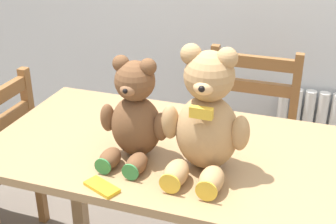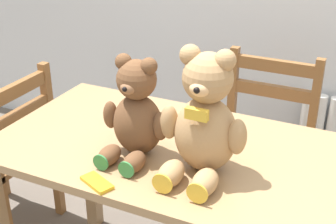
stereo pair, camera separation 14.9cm
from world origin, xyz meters
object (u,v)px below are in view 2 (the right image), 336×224
(teddy_bear_left, at_px, (136,114))
(teddy_bear_right, at_px, (203,121))
(chocolate_bar, at_px, (97,183))
(wooden_chair_behind, at_px, (261,146))
(wooden_chair_side, at_px, (3,152))

(teddy_bear_left, xyz_separation_m, teddy_bear_right, (0.24, -0.00, 0.03))
(chocolate_bar, bearing_deg, wooden_chair_behind, 74.13)
(chocolate_bar, bearing_deg, teddy_bear_left, 84.55)
(teddy_bear_left, distance_m, chocolate_bar, 0.26)
(teddy_bear_left, height_order, teddy_bear_right, teddy_bear_right)
(wooden_chair_behind, xyz_separation_m, teddy_bear_right, (-0.02, -0.76, 0.48))
(wooden_chair_behind, distance_m, chocolate_bar, 1.05)
(chocolate_bar, bearing_deg, wooden_chair_side, 153.07)
(teddy_bear_right, xyz_separation_m, chocolate_bar, (-0.26, -0.21, -0.17))
(wooden_chair_side, relative_size, chocolate_bar, 7.49)
(teddy_bear_left, relative_size, chocolate_bar, 3.05)
(wooden_chair_side, distance_m, teddy_bear_right, 1.22)
(wooden_chair_behind, height_order, chocolate_bar, wooden_chair_behind)
(wooden_chair_behind, bearing_deg, chocolate_bar, 74.13)
(teddy_bear_left, bearing_deg, teddy_bear_right, -179.39)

